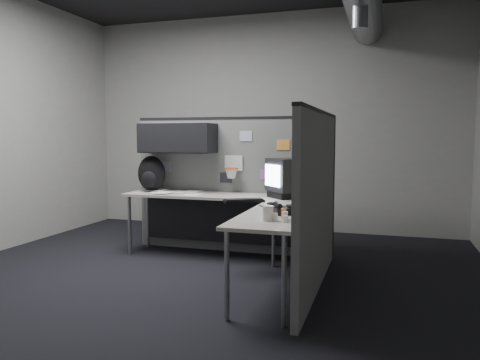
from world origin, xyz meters
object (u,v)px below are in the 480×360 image
(desk, at_px, (235,209))
(keyboard, at_px, (244,201))
(phone, at_px, (285,209))
(backpack, at_px, (151,174))
(monitor, at_px, (288,177))

(desk, height_order, keyboard, keyboard)
(phone, bearing_deg, desk, 118.30)
(keyboard, height_order, backpack, backpack)
(monitor, distance_m, phone, 1.10)
(desk, distance_m, backpack, 1.28)
(desk, height_order, monitor, monitor)
(desk, relative_size, keyboard, 5.47)
(desk, bearing_deg, keyboard, -53.63)
(desk, relative_size, backpack, 5.38)
(keyboard, distance_m, phone, 0.80)
(monitor, distance_m, keyboard, 0.64)
(backpack, bearing_deg, phone, -26.26)
(monitor, height_order, backpack, backpack)
(keyboard, xyz_separation_m, backpack, (-1.36, 0.59, 0.19))
(backpack, bearing_deg, desk, -11.67)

